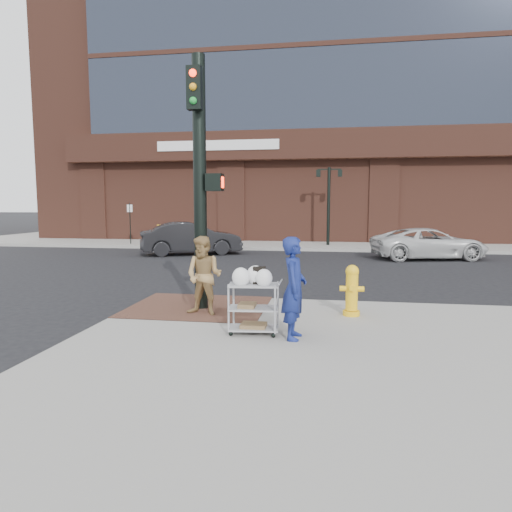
% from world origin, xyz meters
% --- Properties ---
extents(ground, '(220.00, 220.00, 0.00)m').
position_xyz_m(ground, '(0.00, 0.00, 0.00)').
color(ground, black).
rests_on(ground, ground).
extents(sidewalk_far, '(65.00, 36.00, 0.15)m').
position_xyz_m(sidewalk_far, '(12.50, 32.00, 0.07)').
color(sidewalk_far, gray).
rests_on(sidewalk_far, ground).
extents(brick_curb_ramp, '(2.80, 2.40, 0.01)m').
position_xyz_m(brick_curb_ramp, '(-0.60, 0.90, 0.16)').
color(brick_curb_ramp, '#4A2B22').
rests_on(brick_curb_ramp, sidewalk_near).
extents(bank_building, '(42.00, 26.00, 28.00)m').
position_xyz_m(bank_building, '(5.00, 31.00, 14.15)').
color(bank_building, brown).
rests_on(bank_building, sidewalk_far).
extents(lamp_post, '(1.32, 0.22, 4.00)m').
position_xyz_m(lamp_post, '(2.00, 16.00, 2.62)').
color(lamp_post, black).
rests_on(lamp_post, sidewalk_far).
extents(parking_sign, '(0.05, 0.05, 2.20)m').
position_xyz_m(parking_sign, '(-8.50, 15.00, 1.25)').
color(parking_sign, black).
rests_on(parking_sign, sidewalk_far).
extents(traffic_signal_pole, '(0.61, 0.51, 5.00)m').
position_xyz_m(traffic_signal_pole, '(-0.48, 0.77, 2.83)').
color(traffic_signal_pole, black).
rests_on(traffic_signal_pole, sidewalk_near).
extents(woman_blue, '(0.41, 0.60, 1.62)m').
position_xyz_m(woman_blue, '(1.53, -1.03, 0.96)').
color(woman_blue, navy).
rests_on(woman_blue, sidewalk_near).
extents(pedestrian_tan, '(0.83, 0.70, 1.52)m').
position_xyz_m(pedestrian_tan, '(-0.29, 0.26, 0.91)').
color(pedestrian_tan, '#9B7948').
rests_on(pedestrian_tan, sidewalk_near).
extents(sedan_dark, '(4.74, 3.27, 1.48)m').
position_xyz_m(sedan_dark, '(-4.11, 11.73, 0.74)').
color(sedan_dark, black).
rests_on(sedan_dark, ground).
extents(minivan_white, '(4.99, 3.09, 1.29)m').
position_xyz_m(minivan_white, '(6.16, 11.65, 0.64)').
color(minivan_white, silver).
rests_on(minivan_white, ground).
extents(utility_cart, '(0.85, 0.53, 1.12)m').
position_xyz_m(utility_cart, '(0.86, -0.88, 0.66)').
color(utility_cart, '#999A9E').
rests_on(utility_cart, sidewalk_near).
extents(fire_hydrant, '(0.46, 0.32, 0.98)m').
position_xyz_m(fire_hydrant, '(2.51, 0.66, 0.65)').
color(fire_hydrant, yellow).
rests_on(fire_hydrant, sidewalk_near).
extents(newsbox_red, '(0.44, 0.41, 0.93)m').
position_xyz_m(newsbox_red, '(-6.56, 15.55, 0.61)').
color(newsbox_red, '#A12812').
rests_on(newsbox_red, sidewalk_far).
extents(newsbox_yellow, '(0.51, 0.47, 1.06)m').
position_xyz_m(newsbox_yellow, '(-6.59, 14.78, 0.68)').
color(newsbox_yellow, orange).
rests_on(newsbox_yellow, sidewalk_far).
extents(newsbox_blue, '(0.54, 0.52, 1.02)m').
position_xyz_m(newsbox_blue, '(-5.57, 15.07, 0.66)').
color(newsbox_blue, blue).
rests_on(newsbox_blue, sidewalk_far).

